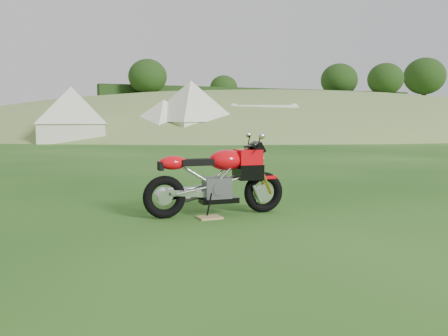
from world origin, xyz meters
name	(u,v)px	position (x,y,z in m)	size (l,w,h in m)	color
ground	(214,214)	(0.00, 0.00, 0.00)	(120.00, 120.00, 0.00)	#15400D
hillside	(272,130)	(24.00, 40.00, 0.00)	(80.00, 64.00, 8.00)	#839C4F
hedgerow	(272,130)	(24.00, 40.00, 0.00)	(36.00, 1.20, 8.60)	#193311
sport_motorcycle	(215,174)	(-0.02, -0.08, 0.51)	(1.71, 0.43, 1.03)	red
plywood_board	(210,217)	(-0.17, -0.24, 0.01)	(0.28, 0.22, 0.02)	#A68357
tent_left	(72,115)	(1.01, 20.27, 1.36)	(3.15, 3.15, 2.73)	silver
tent_mid	(164,119)	(5.77, 20.14, 1.19)	(2.74, 2.74, 2.37)	white
tent_right	(191,113)	(7.11, 19.57, 1.49)	(3.43, 3.43, 2.97)	silver
caravan	(263,122)	(11.95, 20.31, 1.01)	(4.31, 1.93, 2.02)	white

